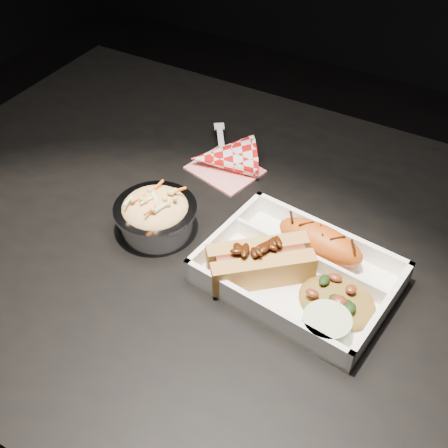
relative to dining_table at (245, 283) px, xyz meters
The scene contains 8 objects.
dining_table is the anchor object (origin of this frame).
food_tray 0.14m from the dining_table, 17.74° to the right, with size 0.27×0.21×0.04m.
fried_pastry 0.16m from the dining_table, 13.70° to the left, with size 0.13×0.05×0.05m, color #BD4F12.
hotdog 0.14m from the dining_table, 47.86° to the right, with size 0.14×0.13×0.06m.
fried_rice_mound 0.20m from the dining_table, 17.45° to the right, with size 0.10×0.08×0.03m, color olive.
cupcake_liner 0.22m from the dining_table, 31.83° to the right, with size 0.06×0.06×0.03m, color #B9D09D.
foil_coleslaw_cup 0.18m from the dining_table, 161.41° to the right, with size 0.12×0.12×0.07m.
napkin_fork 0.22m from the dining_table, 130.51° to the left, with size 0.15×0.16×0.10m.
Camera 1 is at (0.26, -0.52, 1.33)m, focal length 45.00 mm.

